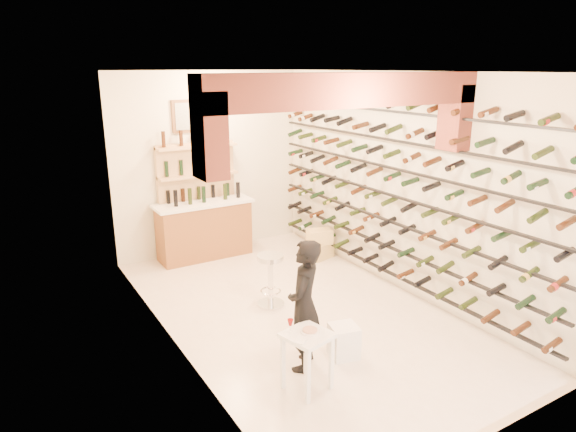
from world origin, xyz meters
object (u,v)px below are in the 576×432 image
object	(u,v)px
chrome_barstool	(271,276)
tasting_table	(307,343)
crate_lower	(319,250)
back_counter	(204,228)
wine_rack	(389,189)
white_stool	(344,341)
person	(304,305)

from	to	relation	value
chrome_barstool	tasting_table	bearing A→B (deg)	-108.39
chrome_barstool	crate_lower	xyz separation A→B (m)	(1.64, 1.17, -0.30)
back_counter	chrome_barstool	xyz separation A→B (m)	(0.06, -2.27, -0.10)
tasting_table	chrome_barstool	distance (m)	2.00
wine_rack	tasting_table	distance (m)	3.02
wine_rack	tasting_table	xyz separation A→B (m)	(-2.40, -1.52, -1.02)
wine_rack	chrome_barstool	xyz separation A→B (m)	(-1.77, 0.38, -1.11)
tasting_table	white_stool	bearing A→B (deg)	9.11
wine_rack	person	bearing A→B (deg)	-152.36
wine_rack	back_counter	bearing A→B (deg)	124.66
wine_rack	white_stool	size ratio (longest dim) A/B	14.81
white_stool	crate_lower	size ratio (longest dim) A/B	0.84
back_counter	white_stool	bearing A→B (deg)	-87.97
white_stool	person	bearing A→B (deg)	172.27
white_stool	chrome_barstool	xyz separation A→B (m)	(-0.08, 1.60, 0.24)
tasting_table	crate_lower	bearing A→B (deg)	39.84
wine_rack	tasting_table	size ratio (longest dim) A/B	7.32
chrome_barstool	back_counter	bearing A→B (deg)	91.51
wine_rack	tasting_table	world-z (taller)	wine_rack
white_stool	person	distance (m)	0.76
chrome_barstool	crate_lower	size ratio (longest dim) A/B	1.65
tasting_table	crate_lower	xyz separation A→B (m)	(2.27, 3.07, -0.39)
wine_rack	white_stool	bearing A→B (deg)	-144.14
back_counter	crate_lower	bearing A→B (deg)	-32.86
person	crate_lower	xyz separation A→B (m)	(2.07, 2.70, -0.61)
back_counter	wine_rack	bearing A→B (deg)	-55.34
white_stool	person	size ratio (longest dim) A/B	0.26
back_counter	tasting_table	size ratio (longest dim) A/B	2.18
back_counter	crate_lower	xyz separation A→B (m)	(1.70, -1.10, -0.40)
crate_lower	chrome_barstool	bearing A→B (deg)	-144.41
wine_rack	back_counter	world-z (taller)	wine_rack
crate_lower	white_stool	bearing A→B (deg)	-119.39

